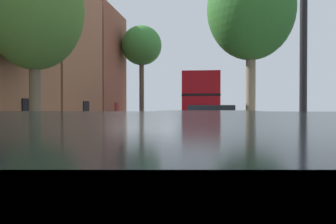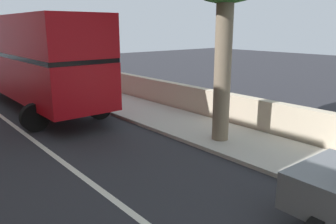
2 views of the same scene
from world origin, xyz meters
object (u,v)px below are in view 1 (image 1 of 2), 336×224
Objects in this scene: parked_car_blue_right_2 at (208,153)px; street_tree_left_4 at (142,46)px; street_tree_right_3 at (251,9)px; double_decker_bus at (204,99)px; parked_car_grey_right_1 at (212,125)px; street_tree_left_2 at (34,10)px.

parked_car_blue_right_2 is 30.24m from street_tree_left_4.
parked_car_blue_right_2 is 0.42× the size of street_tree_right_3.
street_tree_right_3 is (2.83, -8.71, 4.65)m from double_decker_bus.
street_tree_left_4 is at bearing 108.96° from parked_car_grey_right_1.
street_tree_right_3 is at bearing 81.85° from parked_car_blue_right_2.
street_tree_right_3 reaches higher than street_tree_left_2.
street_tree_right_3 is 17.08m from street_tree_left_4.
parked_car_blue_right_2 is 12.58m from street_tree_left_2.
street_tree_right_3 reaches higher than street_tree_left_4.
parked_car_blue_right_2 is at bearing -76.22° from street_tree_left_4.
parked_car_blue_right_2 is at bearing -98.15° from street_tree_right_3.
street_tree_left_2 reaches higher than double_decker_bus.
street_tree_left_4 reaches higher than parked_car_grey_right_1.
street_tree_left_4 is (0.58, 19.93, 1.72)m from street_tree_left_2.
double_decker_bus is 9.97m from street_tree_left_4.
double_decker_bus is 14.76m from parked_car_grey_right_1.
parked_car_blue_right_2 is at bearing -87.99° from double_decker_bus.
street_tree_left_4 reaches higher than double_decker_bus.
street_tree_left_2 is 0.89× the size of street_tree_left_4.
parked_car_blue_right_2 is at bearing -89.98° from parked_car_grey_right_1.
street_tree_left_4 reaches higher than street_tree_left_2.
street_tree_right_3 is (2.03, 5.96, 6.02)m from parked_car_grey_right_1.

